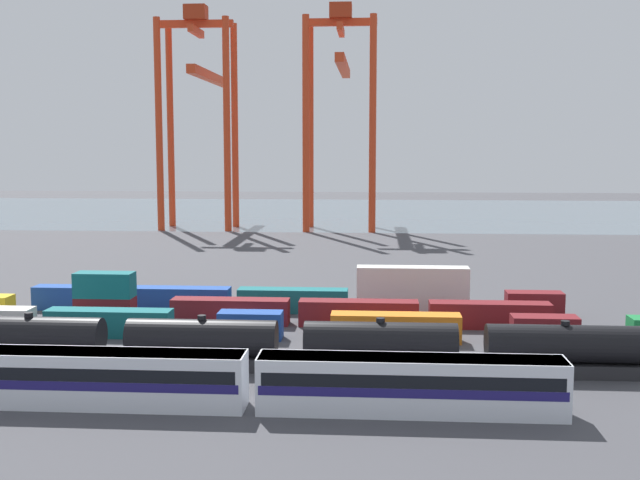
% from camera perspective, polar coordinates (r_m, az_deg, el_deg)
% --- Properties ---
extents(ground_plane, '(420.00, 420.00, 0.00)m').
position_cam_1_polar(ground_plane, '(116.74, -2.77, -2.18)').
color(ground_plane, '#424247').
extents(harbour_water, '(400.00, 110.00, 0.01)m').
position_cam_1_polar(harbour_water, '(222.67, 0.50, 2.05)').
color(harbour_water, slate).
rests_on(harbour_water, ground_plane).
extents(passenger_train, '(64.55, 3.14, 3.90)m').
position_cam_1_polar(passenger_train, '(57.63, -15.92, -9.51)').
color(passenger_train, silver).
rests_on(passenger_train, ground_plane).
extents(freight_tank_row, '(70.48, 2.99, 4.45)m').
position_cam_1_polar(freight_tank_row, '(65.24, -8.58, -7.45)').
color(freight_tank_row, '#232326').
rests_on(freight_tank_row, ground_plane).
extents(shipping_container_2, '(12.10, 2.44, 2.60)m').
position_cam_1_polar(shipping_container_2, '(78.21, -15.10, -5.85)').
color(shipping_container_2, '#146066').
rests_on(shipping_container_2, ground_plane).
extents(shipping_container_3, '(6.04, 2.44, 2.60)m').
position_cam_1_polar(shipping_container_3, '(74.88, -5.08, -6.20)').
color(shipping_container_3, '#1C4299').
rests_on(shipping_container_3, ground_plane).
extents(shipping_container_4, '(12.10, 2.44, 2.60)m').
position_cam_1_polar(shipping_container_4, '(73.98, 5.53, -6.36)').
color(shipping_container_4, orange).
rests_on(shipping_container_4, ground_plane).
extents(shipping_container_5, '(6.04, 2.44, 2.60)m').
position_cam_1_polar(shipping_container_5, '(75.60, 16.04, -6.31)').
color(shipping_container_5, maroon).
rests_on(shipping_container_5, ground_plane).
extents(shipping_container_8, '(6.04, 2.44, 2.60)m').
position_cam_1_polar(shipping_container_8, '(84.74, -15.37, -4.90)').
color(shipping_container_8, maroon).
rests_on(shipping_container_8, ground_plane).
extents(shipping_container_9, '(6.04, 2.44, 2.60)m').
position_cam_1_polar(shipping_container_9, '(84.27, -15.42, -3.17)').
color(shipping_container_9, '#146066').
rests_on(shipping_container_9, shipping_container_8).
extents(shipping_container_10, '(12.10, 2.44, 2.60)m').
position_cam_1_polar(shipping_container_10, '(81.34, -6.54, -5.18)').
color(shipping_container_10, maroon).
rests_on(shipping_container_10, ground_plane).
extents(shipping_container_11, '(12.10, 2.44, 2.60)m').
position_cam_1_polar(shipping_container_11, '(80.00, 2.83, -5.35)').
color(shipping_container_11, maroon).
rests_on(shipping_container_11, ground_plane).
extents(shipping_container_12, '(12.10, 2.44, 2.60)m').
position_cam_1_polar(shipping_container_12, '(80.82, 12.25, -5.37)').
color(shipping_container_12, maroon).
rests_on(shipping_container_12, ground_plane).
extents(shipping_container_14, '(6.04, 2.44, 2.60)m').
position_cam_1_polar(shipping_container_14, '(92.96, -18.31, -3.98)').
color(shipping_container_14, '#1C4299').
rests_on(shipping_container_14, ground_plane).
extents(shipping_container_15, '(12.10, 2.44, 2.60)m').
position_cam_1_polar(shipping_container_15, '(88.83, -10.45, -4.24)').
color(shipping_container_15, '#1C4299').
rests_on(shipping_container_15, ground_plane).
extents(shipping_container_16, '(12.10, 2.44, 2.60)m').
position_cam_1_polar(shipping_container_16, '(86.51, -1.99, -4.43)').
color(shipping_container_16, '#146066').
rests_on(shipping_container_16, ground_plane).
extents(shipping_container_17, '(12.10, 2.44, 2.60)m').
position_cam_1_polar(shipping_container_17, '(86.14, 6.74, -4.52)').
color(shipping_container_17, silver).
rests_on(shipping_container_17, ground_plane).
extents(shipping_container_18, '(12.10, 2.44, 2.60)m').
position_cam_1_polar(shipping_container_18, '(85.67, 6.76, -2.81)').
color(shipping_container_18, silver).
rests_on(shipping_container_18, shipping_container_17).
extents(shipping_container_19, '(6.04, 2.44, 2.60)m').
position_cam_1_polar(shipping_container_19, '(87.74, 15.34, -4.50)').
color(shipping_container_19, maroon).
rests_on(shipping_container_19, ground_plane).
extents(gantry_crane_west, '(16.57, 39.25, 49.21)m').
position_cam_1_polar(gantry_crane_west, '(181.71, -8.71, 10.29)').
color(gantry_crane_west, red).
rests_on(gantry_crane_west, ground_plane).
extents(gantry_crane_central, '(15.86, 39.97, 49.22)m').
position_cam_1_polar(gantry_crane_central, '(177.55, 1.55, 10.62)').
color(gantry_crane_central, red).
rests_on(gantry_crane_central, ground_plane).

